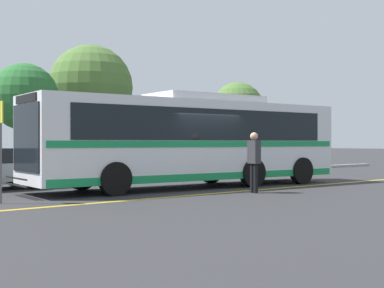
% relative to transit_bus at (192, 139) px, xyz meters
% --- Properties ---
extents(ground_plane, '(220.00, 220.00, 0.00)m').
position_rel_transit_bus_xyz_m(ground_plane, '(-0.27, -0.43, -1.69)').
color(ground_plane, '#2D2D30').
extents(lane_strip_0, '(31.62, 0.20, 0.01)m').
position_rel_transit_bus_xyz_m(lane_strip_0, '(-0.01, -2.20, -1.69)').
color(lane_strip_0, gold).
rests_on(lane_strip_0, ground_plane).
extents(curb_strip, '(39.62, 0.36, 0.15)m').
position_rel_transit_bus_xyz_m(curb_strip, '(-0.01, 5.66, -1.62)').
color(curb_strip, '#99999E').
rests_on(curb_strip, ground_plane).
extents(transit_bus, '(12.07, 3.42, 3.24)m').
position_rel_transit_bus_xyz_m(transit_bus, '(0.00, 0.00, 0.00)').
color(transit_bus, silver).
rests_on(transit_bus, ground_plane).
extents(pedestrian_0, '(0.28, 0.45, 1.88)m').
position_rel_transit_bus_xyz_m(pedestrian_0, '(0.13, -2.85, -0.61)').
color(pedestrian_0, black).
rests_on(pedestrian_0, ground_plane).
extents(bus_stop_sign, '(0.07, 0.40, 2.67)m').
position_rel_transit_bus_xyz_m(bus_stop_sign, '(-6.99, -0.77, -0.02)').
color(bus_stop_sign, '#59595E').
rests_on(bus_stop_sign, ground_plane).
extents(tree_0, '(4.34, 4.34, 6.59)m').
position_rel_transit_bus_xyz_m(tree_0, '(1.61, 10.18, 2.72)').
color(tree_0, '#513823').
rests_on(tree_0, ground_plane).
extents(tree_1, '(3.11, 3.11, 5.17)m').
position_rel_transit_bus_xyz_m(tree_1, '(10.60, 8.55, 1.91)').
color(tree_1, '#513823').
rests_on(tree_1, ground_plane).
extents(tree_2, '(3.04, 3.04, 5.14)m').
position_rel_transit_bus_xyz_m(tree_2, '(-2.39, 9.01, 1.91)').
color(tree_2, '#513823').
rests_on(tree_2, ground_plane).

